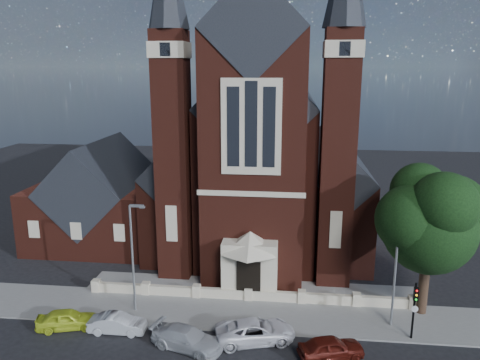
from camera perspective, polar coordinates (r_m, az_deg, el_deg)
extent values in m
plane|color=black|center=(44.27, 2.10, -9.32)|extent=(120.00, 120.00, 0.00)
cube|color=slate|center=(34.88, 0.72, -16.02)|extent=(60.00, 5.00, 0.12)
cube|color=slate|center=(38.39, 1.33, -13.08)|extent=(26.00, 3.00, 0.14)
cube|color=beige|center=(36.62, 1.05, -14.48)|extent=(24.00, 0.40, 0.90)
cube|color=#4C1D14|center=(51.78, 3.01, 2.19)|extent=(10.00, 30.00, 14.00)
cube|color=black|center=(50.85, 3.11, 9.94)|extent=(10.00, 30.20, 10.00)
cube|color=#4C1D14|center=(52.46, -5.30, -1.06)|extent=(5.00, 26.00, 8.00)
cube|color=#4C1D14|center=(51.60, 11.25, -1.52)|extent=(5.00, 26.00, 8.00)
cube|color=black|center=(51.59, -5.40, 3.24)|extent=(5.01, 26.20, 5.01)
cube|color=black|center=(50.72, 11.45, 2.85)|extent=(5.01, 26.20, 5.01)
cube|color=#4C1D14|center=(36.03, 1.56, 2.01)|extent=(8.00, 3.00, 20.00)
cube|color=black|center=(35.39, 1.67, 18.07)|extent=(8.00, 3.20, 8.00)
cube|color=beige|center=(34.01, 1.37, 6.44)|extent=(4.40, 0.15, 7.00)
cube|color=black|center=(33.92, 1.36, 6.76)|extent=(0.90, 0.08, 6.20)
cube|color=beige|center=(36.54, 1.21, -10.70)|extent=(4.20, 2.00, 4.40)
cube|color=black|center=(35.85, 1.05, -12.26)|extent=(1.80, 0.12, 3.20)
cone|color=beige|center=(35.69, 1.23, -7.48)|extent=(4.60, 4.60, 1.60)
cube|color=#4C1D14|center=(38.08, -8.11, 2.51)|extent=(2.60, 2.60, 20.00)
cube|color=beige|center=(37.40, -8.56, 15.39)|extent=(2.80, 2.80, 1.20)
cube|color=#4C1D14|center=(37.05, 11.77, 2.05)|extent=(2.60, 2.60, 20.00)
cube|color=beige|center=(36.35, 12.44, 15.29)|extent=(2.80, 2.80, 1.20)
cube|color=#4C1D14|center=(49.70, -16.35, -3.61)|extent=(12.00, 12.00, 6.00)
cube|color=black|center=(48.92, -16.59, -0.25)|extent=(8.49, 12.20, 8.49)
cylinder|color=black|center=(36.21, 21.51, -11.43)|extent=(0.70, 0.70, 5.00)
sphere|color=black|center=(34.77, 22.08, -5.43)|extent=(6.40, 6.40, 6.40)
sphere|color=black|center=(33.21, 23.59, -2.83)|extent=(4.40, 4.40, 4.40)
cylinder|color=gray|center=(34.29, -12.95, -9.48)|extent=(0.16, 0.16, 8.00)
cube|color=gray|center=(32.79, -12.50, -3.10)|extent=(1.00, 0.15, 0.18)
cube|color=gray|center=(32.69, -11.83, -3.26)|extent=(0.35, 0.22, 0.12)
cylinder|color=gray|center=(33.24, 18.38, -10.61)|extent=(0.16, 0.16, 8.00)
cube|color=gray|center=(31.97, 19.79, -4.03)|extent=(1.00, 0.15, 0.18)
cube|color=gray|center=(32.09, 20.48, -4.17)|extent=(0.35, 0.22, 0.12)
cylinder|color=black|center=(33.02, 20.40, -14.81)|extent=(0.14, 0.14, 4.00)
cube|color=black|center=(32.31, 20.66, -12.90)|extent=(0.28, 0.22, 0.90)
sphere|color=red|center=(32.07, 20.76, -12.52)|extent=(0.14, 0.14, 0.14)
sphere|color=#CC8C0C|center=(32.20, 20.72, -13.00)|extent=(0.14, 0.14, 0.14)
sphere|color=#0C9919|center=(32.33, 20.67, -13.48)|extent=(0.14, 0.14, 0.14)
imported|color=#BED22A|center=(34.95, -20.35, -15.63)|extent=(4.23, 2.60, 1.34)
imported|color=#B9BEC2|center=(33.54, -14.71, -16.58)|extent=(3.86, 1.45, 1.26)
imported|color=#B4B7BC|center=(31.11, -6.50, -18.65)|extent=(5.07, 3.30, 1.36)
imported|color=white|center=(31.61, 1.90, -17.93)|extent=(5.59, 3.66, 1.43)
imported|color=#4F140D|center=(30.62, 11.03, -19.42)|extent=(4.34, 2.79, 1.37)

